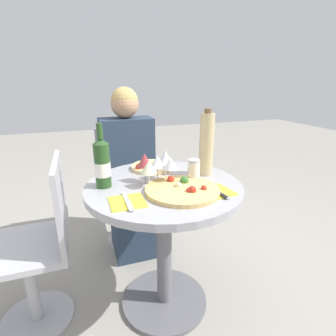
# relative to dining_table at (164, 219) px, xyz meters

# --- Properties ---
(ground_plane) EXTENTS (12.00, 12.00, 0.00)m
(ground_plane) POSITION_rel_dining_table_xyz_m (0.00, 0.00, -0.56)
(ground_plane) COLOR gray
(ground_plane) RESTS_ON ground
(dining_table) EXTENTS (0.79, 0.79, 0.76)m
(dining_table) POSITION_rel_dining_table_xyz_m (0.00, 0.00, 0.00)
(dining_table) COLOR slate
(dining_table) RESTS_ON ground_plane
(chair_behind_diner) EXTENTS (0.43, 0.43, 0.90)m
(chair_behind_diner) POSITION_rel_dining_table_xyz_m (-0.05, 0.79, -0.11)
(chair_behind_diner) COLOR #ADADB2
(chair_behind_diner) RESTS_ON ground_plane
(seated_diner) EXTENTS (0.38, 0.43, 1.22)m
(seated_diner) POSITION_rel_dining_table_xyz_m (-0.05, 0.64, -0.01)
(seated_diner) COLOR #28384C
(seated_diner) RESTS_ON ground_plane
(chair_empty_side) EXTENTS (0.43, 0.43, 0.90)m
(chair_empty_side) POSITION_rel_dining_table_xyz_m (-0.64, 0.11, -0.11)
(chair_empty_side) COLOR #ADADB2
(chair_empty_side) RESTS_ON ground_plane
(pizza_large) EXTENTS (0.35, 0.35, 0.05)m
(pizza_large) POSITION_rel_dining_table_xyz_m (0.05, -0.12, 0.21)
(pizza_large) COLOR #DBB26B
(pizza_large) RESTS_ON dining_table
(pizza_small_far) EXTENTS (0.25, 0.25, 0.05)m
(pizza_small_far) POSITION_rel_dining_table_xyz_m (0.01, 0.25, 0.21)
(pizza_small_far) COLOR #E5C17F
(pizza_small_far) RESTS_ON dining_table
(wine_bottle) EXTENTS (0.08, 0.08, 0.31)m
(wine_bottle) POSITION_rel_dining_table_xyz_m (-0.29, 0.06, 0.32)
(wine_bottle) COLOR #23471E
(wine_bottle) RESTS_ON dining_table
(tall_carafe) EXTENTS (0.08, 0.08, 0.36)m
(tall_carafe) POSITION_rel_dining_table_xyz_m (0.26, 0.06, 0.37)
(tall_carafe) COLOR tan
(tall_carafe) RESTS_ON dining_table
(sugar_shaker) EXTENTS (0.06, 0.06, 0.11)m
(sugar_shaker) POSITION_rel_dining_table_xyz_m (0.16, 0.00, 0.26)
(sugar_shaker) COLOR silver
(sugar_shaker) RESTS_ON dining_table
(wine_glass_front_left) EXTENTS (0.08, 0.08, 0.13)m
(wine_glass_front_left) POSITION_rel_dining_table_xyz_m (-0.08, -0.01, 0.30)
(wine_glass_front_left) COLOR silver
(wine_glass_front_left) RESTS_ON dining_table
(wine_glass_center) EXTENTS (0.08, 0.08, 0.15)m
(wine_glass_center) POSITION_rel_dining_table_xyz_m (-0.03, 0.02, 0.31)
(wine_glass_center) COLOR silver
(wine_glass_center) RESTS_ON dining_table
(wine_glass_back_right) EXTENTS (0.07, 0.07, 0.16)m
(wine_glass_back_right) POSITION_rel_dining_table_xyz_m (0.03, 0.06, 0.32)
(wine_glass_back_right) COLOR silver
(wine_glass_back_right) RESTS_ON dining_table
(wine_glass_front_right) EXTENTS (0.07, 0.07, 0.14)m
(wine_glass_front_right) POSITION_rel_dining_table_xyz_m (0.03, -0.01, 0.31)
(wine_glass_front_right) COLOR silver
(wine_glass_front_right) RESTS_ON dining_table
(wine_glass_back_left) EXTENTS (0.08, 0.08, 0.15)m
(wine_glass_back_left) POSITION_rel_dining_table_xyz_m (-0.08, 0.06, 0.31)
(wine_glass_back_left) COLOR silver
(wine_glass_back_left) RESTS_ON dining_table
(place_setting_left) EXTENTS (0.15, 0.19, 0.01)m
(place_setting_left) POSITION_rel_dining_table_xyz_m (-0.21, -0.15, 0.21)
(place_setting_left) COLOR yellow
(place_setting_left) RESTS_ON dining_table
(place_setting_right) EXTENTS (0.17, 0.19, 0.01)m
(place_setting_right) POSITION_rel_dining_table_xyz_m (0.20, -0.18, 0.21)
(place_setting_right) COLOR yellow
(place_setting_right) RESTS_ON dining_table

